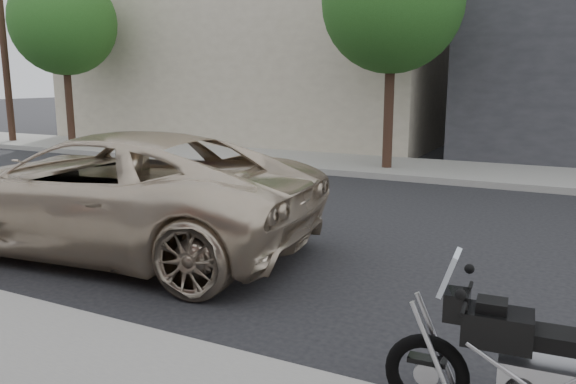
# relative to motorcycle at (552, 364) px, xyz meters

# --- Properties ---
(ground) EXTENTS (120.00, 120.00, 0.00)m
(ground) POSITION_rel_motorcycle_xyz_m (2.12, -3.87, -0.52)
(ground) COLOR black
(ground) RESTS_ON ground
(far_sidewalk) EXTENTS (44.00, 3.00, 0.15)m
(far_sidewalk) POSITION_rel_motorcycle_xyz_m (2.12, -10.37, -0.44)
(far_sidewalk) COLOR gray
(far_sidewalk) RESTS_ON ground
(far_building_cream) EXTENTS (14.00, 11.00, 8.00)m
(far_building_cream) POSITION_rel_motorcycle_xyz_m (11.12, -17.37, 3.48)
(far_building_cream) COLOR #A49883
(far_building_cream) RESTS_ON ground
(street_tree_mid) EXTENTS (3.40, 3.40, 5.70)m
(street_tree_mid) POSITION_rel_motorcycle_xyz_m (4.12, -9.87, 3.62)
(street_tree_mid) COLOR #362218
(street_tree_mid) RESTS_ON far_sidewalk
(street_tree_right) EXTENTS (3.40, 3.40, 5.70)m
(street_tree_right) POSITION_rel_motorcycle_xyz_m (15.12, -9.87, 3.62)
(street_tree_right) COLOR #362218
(street_tree_right) RESTS_ON far_sidewalk
(utility_pole) EXTENTS (0.24, 0.24, 6.70)m
(utility_pole) POSITION_rel_motorcycle_xyz_m (18.12, -9.87, 2.98)
(utility_pole) COLOR #362218
(utility_pole) RESTS_ON far_sidewalk
(motorcycle) EXTENTS (1.91, 0.69, 1.20)m
(motorcycle) POSITION_rel_motorcycle_xyz_m (0.00, 0.00, 0.00)
(motorcycle) COLOR black
(motorcycle) RESTS_ON ground
(minivan) EXTENTS (6.11, 3.28, 1.63)m
(minivan) POSITION_rel_motorcycle_xyz_m (5.64, -1.87, 0.30)
(minivan) COLOR beige
(minivan) RESTS_ON ground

